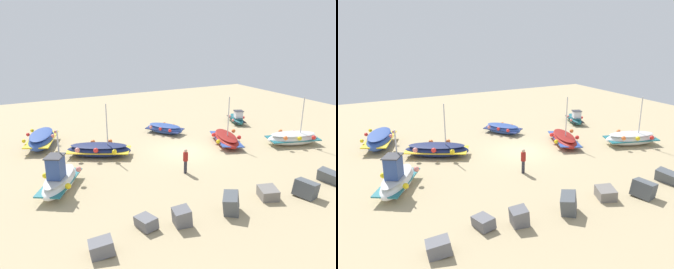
{
  "view_description": "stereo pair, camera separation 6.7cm",
  "coord_description": "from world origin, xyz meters",
  "views": [
    {
      "loc": [
        12.18,
        21.06,
        8.93
      ],
      "look_at": [
        0.37,
        -1.77,
        0.9
      ],
      "focal_mm": 36.34,
      "sensor_mm": 36.0,
      "label": 1
    },
    {
      "loc": [
        12.12,
        21.09,
        8.93
      ],
      "look_at": [
        0.37,
        -1.77,
        0.9
      ],
      "focal_mm": 36.34,
      "sensor_mm": 36.0,
      "label": 2
    }
  ],
  "objects": [
    {
      "name": "fishing_boat_4",
      "position": [
        5.96,
        -1.93,
        0.5
      ],
      "size": [
        4.87,
        3.67,
        3.94
      ],
      "rotation": [
        0.0,
        0.0,
        5.78
      ],
      "color": "navy",
      "rests_on": "ground_plane"
    },
    {
      "name": "breakwater_rocks",
      "position": [
        -2.15,
        8.81,
        0.43
      ],
      "size": [
        19.63,
        2.65,
        1.27
      ],
      "color": "slate",
      "rests_on": "ground_plane"
    },
    {
      "name": "fishing_boat_5",
      "position": [
        -3.94,
        0.1,
        0.44
      ],
      "size": [
        3.08,
        4.6,
        3.97
      ],
      "rotation": [
        0.0,
        0.0,
        4.36
      ],
      "color": "maroon",
      "rests_on": "ground_plane"
    },
    {
      "name": "person_walking",
      "position": [
        1.88,
        3.58,
        0.93
      ],
      "size": [
        0.32,
        0.32,
        1.62
      ],
      "rotation": [
        0.0,
        0.0,
        5.31
      ],
      "color": "#2D2D38",
      "rests_on": "ground_plane"
    },
    {
      "name": "fishing_boat_2",
      "position": [
        9.36,
        -6.06,
        0.61
      ],
      "size": [
        3.23,
        4.91,
        1.2
      ],
      "rotation": [
        0.0,
        0.0,
        4.37
      ],
      "color": "#2D4C9E",
      "rests_on": "ground_plane"
    },
    {
      "name": "fishing_boat_0",
      "position": [
        -8.76,
        -4.66,
        0.45
      ],
      "size": [
        2.08,
        3.31,
        1.37
      ],
      "rotation": [
        0.0,
        0.0,
        1.21
      ],
      "color": "#1E6670",
      "rests_on": "ground_plane"
    },
    {
      "name": "fishing_boat_6",
      "position": [
        -8.64,
        2.64,
        0.53
      ],
      "size": [
        4.57,
        2.82,
        3.91
      ],
      "rotation": [
        0.0,
        0.0,
        5.99
      ],
      "color": "white",
      "rests_on": "ground_plane"
    },
    {
      "name": "fishing_boat_3",
      "position": [
        9.55,
        2.45,
        0.68
      ],
      "size": [
        3.28,
        4.28,
        3.54
      ],
      "rotation": [
        0.0,
        0.0,
        1.04
      ],
      "color": "white",
      "rests_on": "ground_plane"
    },
    {
      "name": "fishing_boat_1",
      "position": [
        -0.88,
        -4.85,
        0.42
      ],
      "size": [
        3.05,
        3.62,
        0.86
      ],
      "rotation": [
        0.0,
        0.0,
        5.3
      ],
      "color": "#2D4C9E",
      "rests_on": "ground_plane"
    },
    {
      "name": "ground_plane",
      "position": [
        0.0,
        0.0,
        0.0
      ],
      "size": [
        49.05,
        49.05,
        0.0
      ],
      "primitive_type": "plane",
      "color": "tan"
    }
  ]
}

